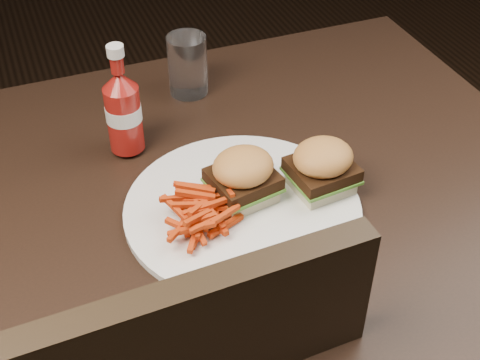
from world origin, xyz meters
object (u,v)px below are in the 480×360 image
object	(u,v)px
plate	(243,209)
tumbler	(188,65)
ketchup_bottle	(124,118)
dining_table	(167,215)

from	to	relation	value
plate	tumbler	size ratio (longest dim) A/B	3.16
ketchup_bottle	tumbler	xyz separation A→B (m)	(0.14, 0.12, -0.01)
ketchup_bottle	tumbler	bearing A→B (deg)	41.67
dining_table	plate	xyz separation A→B (m)	(0.10, -0.05, 0.03)
dining_table	tumbler	xyz separation A→B (m)	(0.12, 0.27, 0.08)
dining_table	tumbler	bearing A→B (deg)	65.72
plate	tumbler	bearing A→B (deg)	85.53
plate	ketchup_bottle	distance (m)	0.23
dining_table	tumbler	size ratio (longest dim) A/B	11.41
ketchup_bottle	tumbler	distance (m)	0.19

